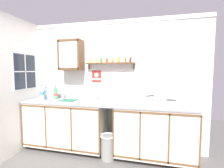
{
  "coord_description": "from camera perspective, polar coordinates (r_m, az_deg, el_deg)",
  "views": [
    {
      "loc": [
        0.81,
        -2.39,
        1.54
      ],
      "look_at": [
        0.13,
        0.46,
        1.29
      ],
      "focal_mm": 25.2,
      "sensor_mm": 36.0,
      "label": 1
    }
  ],
  "objects": [
    {
      "name": "floor",
      "position": [
        2.96,
        -5.02,
        -26.64
      ],
      "size": [
        6.14,
        6.14,
        0.0
      ],
      "primitive_type": "plane",
      "color": "#565451",
      "rests_on": "ground"
    },
    {
      "name": "bottle_opaque_white_2",
      "position": [
        3.39,
        -24.06,
        -3.09
      ],
      "size": [
        0.09,
        0.09,
        0.3
      ],
      "color": "white",
      "rests_on": "countertop"
    },
    {
      "name": "trash_bin",
      "position": [
        2.95,
        -1.51,
        -21.75
      ],
      "size": [
        0.27,
        0.27,
        0.43
      ],
      "color": "gray",
      "rests_on": "ground"
    },
    {
      "name": "lower_cabinet_run",
      "position": [
        3.34,
        -16.18,
        -14.11
      ],
      "size": [
        1.57,
        0.58,
        0.93
      ],
      "color": "black",
      "rests_on": "ground"
    },
    {
      "name": "backsplash",
      "position": [
        3.16,
        -1.56,
        -5.01
      ],
      "size": [
        3.1,
        0.02,
        0.08
      ],
      "primitive_type": "cube",
      "color": "#9EA3A8",
      "rests_on": "countertop"
    },
    {
      "name": "lower_cabinet_run_right",
      "position": [
        2.94,
        14.88,
        -16.73
      ],
      "size": [
        1.33,
        0.58,
        0.93
      ],
      "color": "black",
      "rests_on": "ground"
    },
    {
      "name": "countertop",
      "position": [
        2.91,
        -2.99,
        -6.97
      ],
      "size": [
        3.1,
        0.61,
        0.03
      ],
      "primitive_type": "cube",
      "color": "#9EA3A8",
      "rests_on": "lower_cabinet_run"
    },
    {
      "name": "hot_plate_stove",
      "position": [
        2.8,
        18.36,
        -6.47
      ],
      "size": [
        0.46,
        0.29,
        0.09
      ],
      "color": "silver",
      "rests_on": "countertop"
    },
    {
      "name": "window",
      "position": [
        3.52,
        -29.02,
        3.95
      ],
      "size": [
        0.03,
        0.57,
        0.71
      ],
      "color": "#262D38"
    },
    {
      "name": "spice_shelf",
      "position": [
        3.05,
        -0.75,
        7.9
      ],
      "size": [
        0.96,
        0.14,
        0.23
      ],
      "color": "brown"
    },
    {
      "name": "bottle_soda_green_1",
      "position": [
        3.44,
        -19.79,
        -3.12
      ],
      "size": [
        0.09,
        0.09,
        0.28
      ],
      "color": "#4CB266",
      "rests_on": "countertop"
    },
    {
      "name": "saucepan",
      "position": [
        2.8,
        16.04,
        -4.51
      ],
      "size": [
        0.28,
        0.21,
        0.09
      ],
      "color": "silver",
      "rests_on": "hot_plate_stove"
    },
    {
      "name": "wall_cabinet",
      "position": [
        3.28,
        -14.56,
        10.05
      ],
      "size": [
        0.47,
        0.29,
        0.6
      ],
      "color": "brown"
    },
    {
      "name": "dish_rack",
      "position": [
        3.2,
        -15.73,
        -5.39
      ],
      "size": [
        0.3,
        0.24,
        0.15
      ],
      "color": "#26664C",
      "rests_on": "countertop"
    },
    {
      "name": "side_wall_left",
      "position": [
        3.21,
        -35.15,
        -1.13
      ],
      "size": [
        0.05,
        3.43,
        2.52
      ],
      "primitive_type": "cube",
      "color": "silver",
      "rests_on": "ground"
    },
    {
      "name": "bottle_water_blue_0",
      "position": [
        3.48,
        -22.95,
        -3.23
      ],
      "size": [
        0.07,
        0.07,
        0.25
      ],
      "color": "#8CB7E0",
      "rests_on": "countertop"
    },
    {
      "name": "back_wall",
      "position": [
        3.16,
        -1.41,
        -0.15
      ],
      "size": [
        3.74,
        0.07,
        2.52
      ],
      "color": "silver",
      "rests_on": "ground"
    },
    {
      "name": "warning_sign",
      "position": [
        3.19,
        -5.63,
        2.73
      ],
      "size": [
        0.19,
        0.01,
        0.24
      ],
      "color": "#B2261E"
    },
    {
      "name": "mug",
      "position": [
        2.93,
        2.13,
        -5.6
      ],
      "size": [
        0.12,
        0.09,
        0.1
      ],
      "color": "white",
      "rests_on": "countertop"
    },
    {
      "name": "sink",
      "position": [
        2.99,
        -5.09,
        -6.61
      ],
      "size": [
        0.52,
        0.43,
        0.39
      ],
      "color": "silver",
      "rests_on": "countertop"
    }
  ]
}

